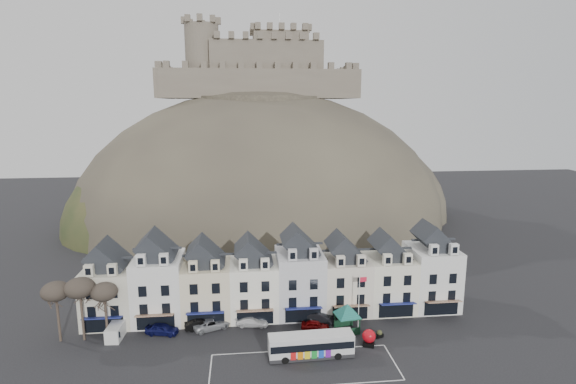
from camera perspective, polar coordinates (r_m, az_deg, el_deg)
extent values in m
plane|color=black|center=(55.87, 0.03, -22.13)|extent=(300.00, 300.00, 0.00)
cube|color=silver|center=(57.13, 2.03, -21.32)|extent=(22.00, 7.50, 0.01)
cube|color=beige|center=(70.46, -21.55, -11.90)|extent=(6.80, 8.00, 8.00)
cube|color=#22262A|center=(68.67, -21.86, -7.89)|extent=(6.80, 5.76, 2.80)
cube|color=beige|center=(65.95, -23.95, -9.11)|extent=(1.20, 0.80, 1.60)
cube|color=beige|center=(65.09, -21.41, -9.18)|extent=(1.20, 0.80, 1.60)
cube|color=black|center=(68.04, -22.30, -15.30)|extent=(5.10, 0.06, 2.20)
cube|color=navy|center=(66.91, -22.55, -14.55)|extent=(5.10, 1.29, 0.43)
cube|color=white|center=(68.73, -16.01, -11.59)|extent=(6.80, 8.00, 9.20)
cube|color=#22262A|center=(66.74, -16.28, -6.98)|extent=(6.80, 5.76, 2.80)
cube|color=white|center=(63.79, -18.16, -8.23)|extent=(1.20, 0.80, 1.60)
cube|color=white|center=(63.22, -15.48, -8.25)|extent=(1.20, 0.80, 1.60)
cube|color=black|center=(66.48, -16.45, -15.55)|extent=(5.10, 0.06, 2.20)
cube|color=maroon|center=(65.32, -16.63, -14.79)|extent=(5.10, 1.29, 0.43)
cube|color=beige|center=(68.10, -10.21, -12.08)|extent=(6.80, 8.00, 8.00)
cube|color=#22262A|center=(66.24, -10.37, -7.94)|extent=(6.80, 5.76, 2.80)
cube|color=beige|center=(63.10, -11.97, -9.27)|extent=(1.20, 0.80, 1.60)
cube|color=beige|center=(62.85, -9.22, -9.26)|extent=(1.20, 0.80, 1.60)
cube|color=black|center=(65.59, -10.38, -15.64)|extent=(5.10, 0.06, 2.20)
cube|color=navy|center=(64.42, -10.47, -14.87)|extent=(5.10, 1.29, 0.43)
cube|color=white|center=(67.92, -4.35, -11.99)|extent=(6.80, 8.00, 8.00)
cube|color=#22262A|center=(66.05, -4.42, -7.84)|extent=(6.80, 5.76, 2.80)
cube|color=white|center=(62.74, -5.70, -9.20)|extent=(1.20, 0.80, 1.60)
cube|color=white|center=(62.81, -2.94, -9.13)|extent=(1.20, 0.80, 1.60)
cube|color=black|center=(65.40, -4.20, -15.56)|extent=(5.10, 0.06, 2.20)
cube|color=maroon|center=(64.22, -4.20, -14.79)|extent=(5.10, 1.29, 0.43)
cube|color=silver|center=(68.18, 1.47, -11.32)|extent=(6.80, 8.00, 9.20)
cube|color=#22262A|center=(66.18, 1.50, -6.68)|extent=(6.80, 5.76, 2.80)
cube|color=silver|center=(62.71, 0.56, -7.99)|extent=(1.20, 0.80, 1.60)
cube|color=silver|center=(63.11, 3.29, -7.88)|extent=(1.20, 0.80, 1.60)
cube|color=black|center=(65.91, 1.93, -15.31)|extent=(5.10, 0.06, 2.20)
cube|color=navy|center=(64.74, 2.03, -14.54)|extent=(5.10, 1.29, 0.43)
cube|color=silver|center=(69.57, 7.15, -11.47)|extent=(6.80, 8.00, 8.00)
cube|color=#22262A|center=(67.75, 7.25, -7.41)|extent=(6.80, 5.76, 2.80)
cube|color=silver|center=(64.21, 6.67, -8.74)|extent=(1.20, 0.80, 1.60)
cube|color=silver|center=(64.91, 9.28, -8.59)|extent=(1.20, 0.80, 1.60)
cube|color=black|center=(67.11, 7.89, -14.90)|extent=(5.10, 0.06, 2.20)
cube|color=maroon|center=(65.97, 8.07, -14.14)|extent=(5.10, 1.29, 0.43)
cube|color=white|center=(71.36, 12.57, -11.07)|extent=(6.80, 8.00, 8.00)
cube|color=#22262A|center=(69.58, 12.75, -7.10)|extent=(6.80, 5.76, 2.80)
cube|color=white|center=(65.99, 12.50, -8.38)|extent=(1.20, 0.80, 1.60)
cube|color=white|center=(66.98, 14.96, -8.20)|extent=(1.20, 0.80, 1.60)
cube|color=black|center=(68.97, 13.56, -14.38)|extent=(5.10, 0.06, 2.20)
cube|color=navy|center=(67.85, 13.81, -13.62)|extent=(5.10, 1.29, 0.43)
cube|color=white|center=(73.52, 17.70, -10.16)|extent=(6.80, 8.00, 9.20)
cube|color=#22262A|center=(71.67, 17.98, -5.83)|extent=(6.80, 5.76, 2.80)
cube|color=white|center=(68.03, 18.03, -7.01)|extent=(1.20, 0.80, 1.60)
cube|color=white|center=(69.29, 20.30, -6.83)|extent=(1.20, 0.80, 1.60)
cube|color=black|center=(71.42, 18.86, -13.76)|extent=(5.10, 0.06, 2.20)
cube|color=maroon|center=(70.35, 19.16, -13.01)|extent=(5.10, 1.29, 0.43)
ellipsoid|color=#3A352D|center=(120.51, -3.51, -3.60)|extent=(96.00, 76.00, 68.00)
ellipsoid|color=#28371B|center=(115.88, -14.34, -4.54)|extent=(52.00, 44.00, 42.00)
ellipsoid|color=#3A352D|center=(127.61, 7.25, -2.84)|extent=(56.00, 48.00, 46.00)
ellipsoid|color=#28371B|center=(106.94, -5.32, -5.56)|extent=(40.00, 28.00, 28.00)
ellipsoid|color=#3A352D|center=(109.87, 2.02, -5.06)|extent=(36.00, 28.00, 24.00)
cylinder|color=#3A352D|center=(116.55, -3.69, 11.30)|extent=(30.00, 30.00, 3.00)
cube|color=#64594C|center=(112.65, -3.63, 13.60)|extent=(48.00, 2.20, 7.00)
cube|color=#64594C|center=(132.62, -4.02, 13.22)|extent=(48.00, 2.20, 7.00)
cube|color=#64594C|center=(124.01, -15.29, 13.01)|extent=(2.20, 22.00, 7.00)
cube|color=#64594C|center=(125.91, 7.44, 13.27)|extent=(2.20, 22.00, 7.00)
cube|color=#64594C|center=(123.07, -2.91, 15.96)|extent=(28.00, 18.00, 10.00)
cube|color=#64594C|center=(125.48, -1.07, 16.57)|extent=(14.00, 12.00, 13.00)
cylinder|color=#64594C|center=(119.23, -10.81, 15.94)|extent=(8.40, 8.40, 18.00)
cylinder|color=silver|center=(126.65, -1.08, 20.63)|extent=(0.16, 0.16, 5.00)
cylinder|color=#3C3026|center=(67.77, -27.11, -14.36)|extent=(0.32, 0.32, 5.74)
ellipsoid|color=#383028|center=(66.20, -27.43, -11.13)|extent=(3.61, 3.61, 2.54)
cylinder|color=#3C3026|center=(66.71, -24.64, -14.41)|extent=(0.32, 0.32, 6.02)
ellipsoid|color=#383028|center=(65.04, -24.95, -10.98)|extent=(3.78, 3.78, 2.67)
cylinder|color=#3C3026|center=(65.94, -22.07, -14.78)|extent=(0.32, 0.32, 5.46)
ellipsoid|color=#383028|center=(64.39, -22.32, -11.64)|extent=(3.43, 3.43, 2.42)
cube|color=#262628|center=(58.92, 2.92, -19.84)|extent=(10.54, 2.79, 0.48)
cube|color=silver|center=(58.22, 2.94, -18.67)|extent=(10.54, 2.74, 2.40)
cube|color=black|center=(58.15, 2.94, -18.56)|extent=(10.33, 2.81, 0.90)
cube|color=silver|center=(57.68, 2.95, -17.74)|extent=(10.33, 2.64, 0.24)
cube|color=orange|center=(58.87, 8.14, -17.39)|extent=(0.10, 1.14, 0.27)
cylinder|color=black|center=(58.58, 6.34, -19.99)|extent=(0.92, 0.34, 0.91)
cylinder|color=black|center=(60.37, 5.81, -18.96)|extent=(0.92, 0.34, 0.91)
cylinder|color=black|center=(57.49, -0.36, -20.57)|extent=(0.92, 0.34, 0.91)
cylinder|color=black|center=(59.32, -0.66, -19.49)|extent=(0.92, 0.34, 0.91)
cube|color=black|center=(65.09, 5.96, -15.89)|extent=(0.16, 0.16, 2.28)
cube|color=black|center=(65.96, 8.13, -15.55)|extent=(0.16, 0.16, 2.28)
cube|color=black|center=(62.97, 6.83, -16.89)|extent=(0.16, 0.16, 2.28)
cube|color=black|center=(63.88, 9.06, -16.52)|extent=(0.16, 0.16, 2.28)
cube|color=black|center=(63.95, 7.52, -15.30)|extent=(3.58, 3.58, 0.11)
cone|color=#13554E|center=(63.57, 7.54, -14.61)|extent=(6.21, 6.21, 1.71)
cube|color=black|center=(62.03, 10.21, -18.37)|extent=(1.86, 1.86, 0.56)
sphere|color=#B40A14|center=(61.54, 10.24, -17.56)|extent=(1.74, 1.74, 1.74)
cylinder|color=silver|center=(64.48, 8.99, -13.61)|extent=(0.11, 0.11, 7.60)
cube|color=red|center=(63.39, 9.52, -10.90)|extent=(1.04, 0.14, 0.66)
cube|color=silver|center=(66.67, -20.95, -16.10)|extent=(2.07, 4.27, 1.90)
cube|color=black|center=(66.51, -20.97, -15.82)|extent=(1.72, 0.18, 0.82)
cube|color=black|center=(63.61, 10.69, -17.61)|extent=(1.06, 0.57, 0.52)
sphere|color=#28371B|center=(63.41, 10.70, -17.28)|extent=(0.73, 0.73, 0.73)
cube|color=black|center=(64.05, 11.53, -17.42)|extent=(1.16, 0.84, 0.52)
sphere|color=#28371B|center=(63.86, 11.54, -17.10)|extent=(0.73, 0.73, 0.73)
imported|color=#0D1045|center=(65.63, -15.70, -16.40)|extent=(4.73, 2.74, 1.51)
imported|color=black|center=(65.90, -10.90, -16.03)|extent=(4.92, 2.57, 1.54)
imported|color=#9DA0A5|center=(65.60, -9.68, -16.18)|extent=(5.58, 4.06, 1.43)
imported|color=white|center=(65.71, -4.61, -16.06)|extent=(4.76, 2.52, 1.31)
imported|color=#650506|center=(64.57, 3.48, -16.56)|extent=(4.11, 2.49, 1.31)
imported|color=black|center=(66.56, 4.23, -15.58)|extent=(4.85, 3.15, 1.51)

